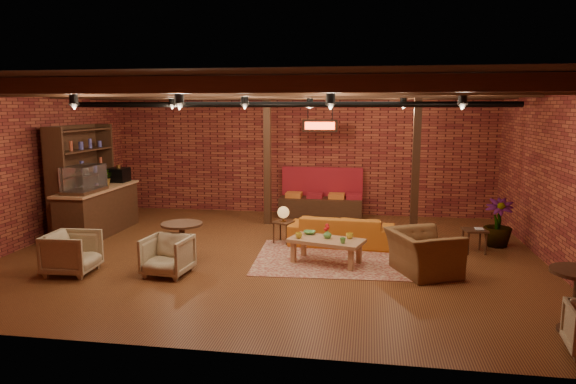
% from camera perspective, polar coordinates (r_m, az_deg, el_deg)
% --- Properties ---
extents(floor, '(10.00, 10.00, 0.00)m').
position_cam_1_polar(floor, '(9.92, -1.79, -6.94)').
color(floor, '#3B1A0E').
rests_on(floor, ground).
extents(ceiling, '(10.00, 8.00, 0.02)m').
position_cam_1_polar(ceiling, '(9.53, -1.89, 11.85)').
color(ceiling, black).
rests_on(ceiling, wall_back).
extents(wall_back, '(10.00, 0.02, 3.20)m').
position_cam_1_polar(wall_back, '(13.53, 1.37, 4.34)').
color(wall_back, maroon).
rests_on(wall_back, ground).
extents(wall_front, '(10.00, 0.02, 3.20)m').
position_cam_1_polar(wall_front, '(5.77, -9.34, -2.63)').
color(wall_front, maroon).
rests_on(wall_front, ground).
extents(wall_left, '(0.02, 8.00, 3.20)m').
position_cam_1_polar(wall_left, '(11.62, -26.85, 2.50)').
color(wall_left, maroon).
rests_on(wall_left, ground).
extents(wall_right, '(0.02, 8.00, 3.20)m').
position_cam_1_polar(wall_right, '(9.96, 27.73, 1.45)').
color(wall_right, maroon).
rests_on(wall_right, ground).
extents(ceiling_beams, '(9.80, 6.40, 0.22)m').
position_cam_1_polar(ceiling_beams, '(9.53, -1.88, 11.13)').
color(ceiling_beams, '#321E10').
rests_on(ceiling_beams, ceiling).
extents(ceiling_pipe, '(9.60, 0.12, 0.12)m').
position_cam_1_polar(ceiling_pipe, '(11.10, -0.29, 9.70)').
color(ceiling_pipe, black).
rests_on(ceiling_pipe, ceiling).
extents(post_left, '(0.16, 0.16, 3.20)m').
position_cam_1_polar(post_left, '(12.25, -2.30, 3.81)').
color(post_left, '#321E10').
rests_on(post_left, ground).
extents(post_right, '(0.16, 0.16, 3.20)m').
position_cam_1_polar(post_right, '(11.46, 14.02, 3.15)').
color(post_right, '#321E10').
rests_on(post_right, ground).
extents(service_counter, '(0.80, 2.50, 1.60)m').
position_cam_1_polar(service_counter, '(12.08, -20.34, -0.68)').
color(service_counter, '#321E10').
rests_on(service_counter, ground).
extents(plant_counter, '(0.35, 0.39, 0.30)m').
position_cam_1_polar(plant_counter, '(12.14, -19.58, 1.42)').
color(plant_counter, '#337F33').
rests_on(plant_counter, service_counter).
extents(shelving_hutch, '(0.52, 2.00, 2.40)m').
position_cam_1_polar(shelving_hutch, '(12.31, -21.84, 1.29)').
color(shelving_hutch, '#321E10').
rests_on(shelving_hutch, ground).
extents(banquette, '(2.10, 0.70, 1.00)m').
position_cam_1_polar(banquette, '(13.16, 3.68, -0.65)').
color(banquette, maroon).
rests_on(banquette, ground).
extents(service_sign, '(0.86, 0.06, 0.30)m').
position_cam_1_polar(service_sign, '(12.52, 3.57, 7.36)').
color(service_sign, '#FF3E19').
rests_on(service_sign, ceiling).
extents(ceiling_spotlights, '(6.40, 4.40, 0.28)m').
position_cam_1_polar(ceiling_spotlights, '(9.52, -1.88, 9.81)').
color(ceiling_spotlights, black).
rests_on(ceiling_spotlights, ceiling).
extents(rug, '(3.21, 2.52, 0.01)m').
position_cam_1_polar(rug, '(9.69, 5.73, -7.36)').
color(rug, maroon).
rests_on(rug, floor).
extents(sofa, '(2.16, 0.95, 0.62)m').
position_cam_1_polar(sofa, '(10.54, 5.96, -4.27)').
color(sofa, '#AD5B18').
rests_on(sofa, floor).
extents(coffee_table, '(1.44, 0.99, 0.70)m').
position_cam_1_polar(coffee_table, '(9.31, 4.22, -5.51)').
color(coffee_table, olive).
rests_on(coffee_table, floor).
extents(side_table_lamp, '(0.46, 0.46, 0.77)m').
position_cam_1_polar(side_table_lamp, '(10.60, -0.52, -2.60)').
color(side_table_lamp, '#321E10').
rests_on(side_table_lamp, floor).
extents(round_table_left, '(0.73, 0.73, 0.76)m').
position_cam_1_polar(round_table_left, '(9.34, -11.68, -4.88)').
color(round_table_left, '#321E10').
rests_on(round_table_left, floor).
extents(armchair_a, '(0.76, 0.81, 0.79)m').
position_cam_1_polar(armchair_a, '(9.45, -22.89, -6.04)').
color(armchair_a, beige).
rests_on(armchair_a, floor).
extents(armchair_b, '(0.78, 0.74, 0.74)m').
position_cam_1_polar(armchair_b, '(8.89, -13.25, -6.68)').
color(armchair_b, beige).
rests_on(armchair_b, floor).
extents(armchair_right, '(1.12, 1.33, 0.98)m').
position_cam_1_polar(armchair_right, '(8.97, 14.82, -5.77)').
color(armchair_right, brown).
rests_on(armchair_right, floor).
extents(side_table_book, '(0.47, 0.47, 0.49)m').
position_cam_1_polar(side_table_book, '(10.57, 20.05, -4.08)').
color(side_table_book, '#321E10').
rests_on(side_table_book, floor).
extents(plant_tall, '(1.96, 1.96, 2.94)m').
position_cam_1_polar(plant_tall, '(11.03, 22.61, 1.81)').
color(plant_tall, '#4C7F4C').
rests_on(plant_tall, floor).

